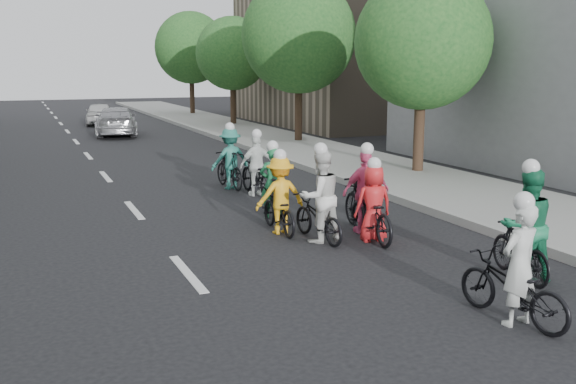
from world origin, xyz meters
TOP-DOWN VIEW (x-y plane):
  - ground at (0.00, 0.00)m, footprint 120.00×120.00m
  - sidewalk_right at (8.00, 10.00)m, footprint 4.00×80.00m
  - curb_right at (6.05, 10.00)m, footprint 0.18×80.00m
  - bldg_se at (16.00, 24.00)m, footprint 10.00×14.00m
  - tree_r_0 at (8.80, 6.60)m, footprint 4.00×4.00m
  - tree_r_1 at (8.80, 15.60)m, footprint 4.80×4.80m
  - tree_r_2 at (8.80, 24.60)m, footprint 4.00×4.00m
  - tree_r_3 at (8.80, 33.60)m, footprint 4.80×4.80m
  - cyclist_0 at (3.37, -3.56)m, footprint 0.86×1.77m
  - cyclist_1 at (4.68, -2.30)m, footprint 0.94×1.57m
  - cyclist_2 at (2.32, 1.83)m, footprint 1.00×1.64m
  - cyclist_3 at (3.89, 1.22)m, footprint 1.00×1.86m
  - cyclist_4 at (3.72, 0.64)m, footprint 0.87×1.94m
  - cyclist_5 at (2.67, 3.12)m, footprint 0.67×1.55m
  - cyclist_6 at (2.77, 0.96)m, footprint 0.90×1.69m
  - cyclist_7 at (2.87, 6.71)m, footprint 1.12×1.73m
  - cyclist_8 at (3.21, 5.59)m, footprint 0.93×1.97m
  - follow_car_lead at (2.04, 22.02)m, footprint 2.52×4.92m
  - follow_car_trail at (2.05, 28.41)m, footprint 2.01×3.90m

SIDE VIEW (x-z plane):
  - ground at x=0.00m, z-range 0.00..0.00m
  - sidewalk_right at x=8.00m, z-range 0.00..0.15m
  - curb_right at x=6.05m, z-range 0.00..0.18m
  - cyclist_0 at x=3.37m, z-range -0.31..1.42m
  - cyclist_4 at x=3.72m, z-range -0.23..1.37m
  - cyclist_5 at x=2.67m, z-range -0.26..1.43m
  - cyclist_8 at x=3.21m, z-range -0.26..1.45m
  - cyclist_2 at x=2.32m, z-range -0.23..1.45m
  - follow_car_trail at x=2.05m, z-range 0.00..1.27m
  - cyclist_3 at x=3.89m, z-range -0.24..1.56m
  - cyclist_6 at x=2.77m, z-range -0.26..1.61m
  - follow_car_lead at x=2.04m, z-range 0.00..1.37m
  - cyclist_7 at x=2.87m, z-range -0.20..1.59m
  - cyclist_1 at x=4.68m, z-range -0.22..1.67m
  - tree_r_0 at x=8.80m, z-range 0.98..6.95m
  - tree_r_2 at x=8.80m, z-range 0.98..6.95m
  - bldg_se at x=16.00m, z-range 0.00..8.00m
  - tree_r_1 at x=8.80m, z-range 1.05..7.98m
  - tree_r_3 at x=8.80m, z-range 1.05..7.98m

